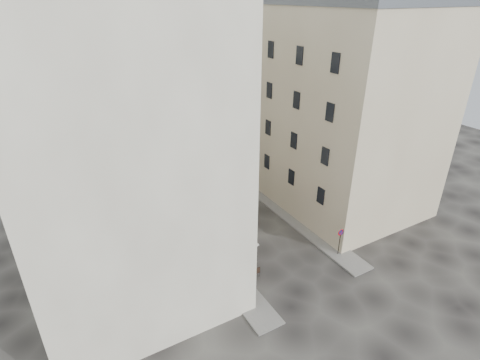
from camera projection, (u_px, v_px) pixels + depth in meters
ground at (270, 249)px, 30.74m from camera, size 90.00×90.00×0.00m
sidewalk_left at (200, 239)px, 31.83m from camera, size 2.00×22.00×0.12m
sidewalk_right at (292, 217)px, 35.03m from camera, size 2.00×18.00×0.12m
building_left at (112, 142)px, 23.83m from camera, size 12.20×16.20×20.60m
building_right at (349, 110)px, 33.95m from camera, size 12.20×14.20×18.60m
building_back at (169, 90)px, 40.92m from camera, size 18.20×10.20×18.60m
cafe_storefront at (217, 239)px, 28.77m from camera, size 1.74×7.30×3.50m
stone_steps at (205, 184)px, 40.34m from camera, size 9.00×3.15×0.80m
bollard_near at (242, 263)px, 28.29m from camera, size 0.12×0.12×0.98m
bollard_mid at (221, 239)px, 31.01m from camera, size 0.12×0.12×0.98m
bollard_far at (203, 220)px, 33.73m from camera, size 0.12×0.12×0.98m
no_parking_sign at (340, 237)px, 29.22m from camera, size 0.56×0.10×2.47m
bistro_table_a at (251, 273)px, 27.39m from camera, size 1.25×0.58×0.88m
bistro_table_b at (241, 257)px, 29.02m from camera, size 1.32×0.62×0.93m
bistro_table_c at (229, 251)px, 29.77m from camera, size 1.13×0.53×0.79m
bistro_table_d at (219, 233)px, 32.07m from camera, size 1.13×0.53×0.79m
bistro_table_e at (212, 231)px, 32.13m from camera, size 1.37×0.64×0.96m
pedestrian at (239, 247)px, 29.59m from camera, size 0.75×0.68×1.72m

